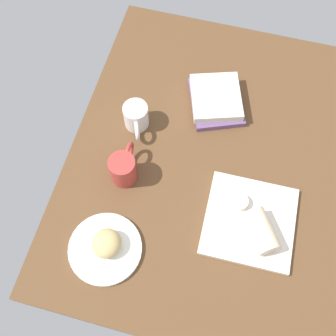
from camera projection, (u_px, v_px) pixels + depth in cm
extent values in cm
cube|color=brown|center=(216.00, 163.00, 129.42)|extent=(110.00, 90.00, 4.00)
cylinder|color=white|center=(107.00, 249.00, 115.25)|extent=(20.74, 20.74, 1.40)
ellipsoid|color=tan|center=(108.00, 244.00, 112.53)|extent=(8.63, 8.24, 5.22)
cube|color=silver|center=(251.00, 221.00, 118.51)|extent=(26.12, 26.12, 1.60)
cylinder|color=silver|center=(241.00, 203.00, 118.78)|extent=(4.87, 4.87, 2.43)
cylinder|color=#CE542A|center=(242.00, 202.00, 117.95)|extent=(3.99, 3.99, 0.40)
cylinder|color=beige|center=(263.00, 231.00, 113.18)|extent=(13.56, 11.99, 6.42)
cube|color=#6B4C7A|center=(217.00, 102.00, 135.21)|extent=(24.21, 22.12, 2.14)
cube|color=silver|center=(217.00, 98.00, 132.93)|extent=(21.41, 20.34, 2.93)
cylinder|color=white|center=(137.00, 116.00, 129.20)|extent=(7.83, 7.83, 8.65)
cylinder|color=#B77F41|center=(137.00, 110.00, 125.81)|extent=(6.42, 6.42, 0.40)
torus|color=white|center=(139.00, 131.00, 126.98)|extent=(6.41, 3.34, 6.39)
cylinder|color=#B23833|center=(125.00, 170.00, 120.64)|extent=(7.93, 7.93, 10.09)
cylinder|color=#946137|center=(123.00, 164.00, 116.59)|extent=(6.51, 6.51, 0.40)
torus|color=#B23833|center=(130.00, 154.00, 122.90)|extent=(7.26, 1.26, 7.25)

